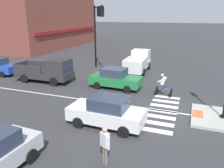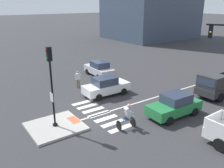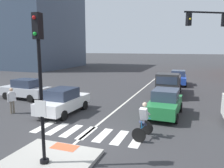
# 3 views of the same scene
# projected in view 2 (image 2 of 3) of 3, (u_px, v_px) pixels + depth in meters

# --- Properties ---
(ground_plane) EXTENTS (300.00, 300.00, 0.00)m
(ground_plane) POSITION_uv_depth(u_px,v_px,m) (90.00, 117.00, 17.06)
(ground_plane) COLOR #333335
(traffic_island) EXTENTS (3.21, 3.38, 0.15)m
(traffic_island) POSITION_uv_depth(u_px,v_px,m) (55.00, 126.00, 15.59)
(traffic_island) COLOR #A3A099
(traffic_island) RESTS_ON ground
(tactile_pad_front) EXTENTS (1.10, 0.60, 0.01)m
(tactile_pad_front) POSITION_uv_depth(u_px,v_px,m) (74.00, 120.00, 16.30)
(tactile_pad_front) COLOR #DB5B38
(tactile_pad_front) RESTS_ON traffic_island
(signal_pole) EXTENTS (0.44, 0.38, 5.14)m
(signal_pole) POSITION_uv_depth(u_px,v_px,m) (51.00, 80.00, 14.56)
(signal_pole) COLOR black
(signal_pole) RESTS_ON traffic_island
(crosswalk_stripe_a) EXTENTS (0.44, 1.80, 0.01)m
(crosswalk_stripe_a) POSITION_uv_depth(u_px,v_px,m) (82.00, 103.00, 19.46)
(crosswalk_stripe_a) COLOR silver
(crosswalk_stripe_a) RESTS_ON ground
(crosswalk_stripe_b) EXTENTS (0.44, 1.80, 0.01)m
(crosswalk_stripe_b) POSITION_uv_depth(u_px,v_px,m) (88.00, 106.00, 18.80)
(crosswalk_stripe_b) COLOR silver
(crosswalk_stripe_b) RESTS_ON ground
(crosswalk_stripe_c) EXTENTS (0.44, 1.80, 0.01)m
(crosswalk_stripe_c) POSITION_uv_depth(u_px,v_px,m) (93.00, 110.00, 18.14)
(crosswalk_stripe_c) COLOR silver
(crosswalk_stripe_c) RESTS_ON ground
(crosswalk_stripe_d) EXTENTS (0.44, 1.80, 0.01)m
(crosswalk_stripe_d) POSITION_uv_depth(u_px,v_px,m) (99.00, 114.00, 17.48)
(crosswalk_stripe_d) COLOR silver
(crosswalk_stripe_d) RESTS_ON ground
(crosswalk_stripe_e) EXTENTS (0.44, 1.80, 0.01)m
(crosswalk_stripe_e) POSITION_uv_depth(u_px,v_px,m) (106.00, 118.00, 16.81)
(crosswalk_stripe_e) COLOR silver
(crosswalk_stripe_e) RESTS_ON ground
(crosswalk_stripe_f) EXTENTS (0.44, 1.80, 0.01)m
(crosswalk_stripe_f) POSITION_uv_depth(u_px,v_px,m) (113.00, 123.00, 16.15)
(crosswalk_stripe_f) COLOR silver
(crosswalk_stripe_f) RESTS_ON ground
(crosswalk_stripe_g) EXTENTS (0.44, 1.80, 0.01)m
(crosswalk_stripe_g) POSITION_uv_depth(u_px,v_px,m) (121.00, 128.00, 15.49)
(crosswalk_stripe_g) COLOR silver
(crosswalk_stripe_g) RESTS_ON ground
(lane_centre_line) EXTENTS (0.14, 28.00, 0.01)m
(lane_centre_line) POSITION_uv_depth(u_px,v_px,m) (182.00, 89.00, 22.50)
(lane_centre_line) COLOR silver
(lane_centre_line) RESTS_ON ground
(car_white_westbound_near) EXTENTS (1.95, 4.15, 1.64)m
(car_white_westbound_near) POSITION_uv_depth(u_px,v_px,m) (106.00, 86.00, 20.84)
(car_white_westbound_near) COLOR white
(car_white_westbound_near) RESTS_ON ground
(car_green_eastbound_mid) EXTENTS (1.97, 4.17, 1.64)m
(car_green_eastbound_mid) POSITION_uv_depth(u_px,v_px,m) (175.00, 105.00, 17.01)
(car_green_eastbound_mid) COLOR #237A3D
(car_green_eastbound_mid) RESTS_ON ground
(car_silver_cross_left) EXTENTS (4.18, 2.00, 1.64)m
(car_silver_cross_left) POSITION_uv_depth(u_px,v_px,m) (99.00, 69.00, 26.29)
(car_silver_cross_left) COLOR silver
(car_silver_cross_left) RESTS_ON ground
(pickup_truck_charcoal_eastbound_far) EXTENTS (2.14, 5.14, 2.08)m
(pickup_truck_charcoal_eastbound_far) POSITION_uv_depth(u_px,v_px,m) (218.00, 85.00, 20.62)
(pickup_truck_charcoal_eastbound_far) COLOR #2D2D30
(pickup_truck_charcoal_eastbound_far) RESTS_ON ground
(cyclist) EXTENTS (0.80, 1.17, 1.68)m
(cyclist) POSITION_uv_depth(u_px,v_px,m) (127.00, 116.00, 15.26)
(cyclist) COLOR black
(cyclist) RESTS_ON ground
(pedestrian_at_curb_left) EXTENTS (0.37, 0.49, 1.67)m
(pedestrian_at_curb_left) POSITION_uv_depth(u_px,v_px,m) (78.00, 78.00, 22.54)
(pedestrian_at_curb_left) COLOR #6B6051
(pedestrian_at_curb_left) RESTS_ON ground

